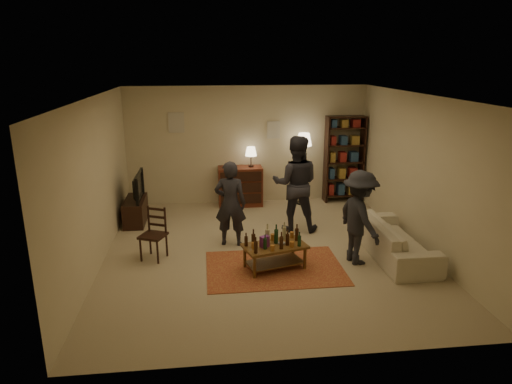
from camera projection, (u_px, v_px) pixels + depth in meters
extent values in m
plane|color=#C6B793|center=(265.00, 252.00, 8.04)|extent=(6.00, 6.00, 0.00)
plane|color=beige|center=(247.00, 145.00, 10.52)|extent=(5.50, 0.00, 5.50)
plane|color=beige|center=(96.00, 183.00, 7.36)|extent=(0.00, 6.00, 6.00)
plane|color=beige|center=(421.00, 173.00, 7.97)|extent=(0.00, 6.00, 6.00)
plane|color=beige|center=(303.00, 249.00, 4.80)|extent=(5.50, 0.00, 5.50)
plane|color=white|center=(265.00, 96.00, 7.28)|extent=(6.00, 6.00, 0.00)
cube|color=beige|center=(176.00, 123.00, 10.17)|extent=(0.35, 0.03, 0.45)
cube|color=beige|center=(273.00, 130.00, 10.47)|extent=(0.30, 0.03, 0.40)
cube|color=maroon|center=(275.00, 268.00, 7.41)|extent=(2.20, 1.50, 0.01)
cube|color=brown|center=(275.00, 246.00, 7.31)|extent=(1.10, 0.79, 0.04)
cube|color=brown|center=(275.00, 262.00, 7.38)|extent=(0.98, 0.67, 0.02)
cylinder|color=brown|center=(255.00, 268.00, 7.02)|extent=(0.05, 0.05, 0.37)
cylinder|color=brown|center=(305.00, 259.00, 7.33)|extent=(0.05, 0.05, 0.37)
cylinder|color=brown|center=(245.00, 257.00, 7.39)|extent=(0.05, 0.05, 0.37)
cylinder|color=brown|center=(293.00, 249.00, 7.71)|extent=(0.05, 0.05, 0.37)
cylinder|color=#AF6828|center=(254.00, 245.00, 7.16)|extent=(0.07, 0.07, 0.10)
cylinder|color=#AF6828|center=(273.00, 248.00, 7.08)|extent=(0.07, 0.07, 0.09)
cylinder|color=#AF6828|center=(273.00, 237.00, 7.48)|extent=(0.07, 0.07, 0.11)
cylinder|color=#AF6828|center=(292.00, 244.00, 7.21)|extent=(0.07, 0.07, 0.09)
cylinder|color=#AF6828|center=(292.00, 235.00, 7.59)|extent=(0.07, 0.07, 0.10)
cube|color=#803695|center=(264.00, 241.00, 7.23)|extent=(0.17, 0.15, 0.18)
cylinder|color=gray|center=(282.00, 244.00, 7.32)|extent=(0.12, 0.12, 0.03)
cube|color=black|center=(153.00, 236.00, 7.65)|extent=(0.52, 0.52, 0.04)
cylinder|color=black|center=(141.00, 250.00, 7.61)|extent=(0.04, 0.04, 0.41)
cylinder|color=black|center=(158.00, 252.00, 7.52)|extent=(0.04, 0.04, 0.41)
cylinder|color=black|center=(150.00, 243.00, 7.90)|extent=(0.04, 0.04, 0.41)
cylinder|color=black|center=(167.00, 245.00, 7.81)|extent=(0.04, 0.04, 0.41)
cube|color=black|center=(157.00, 219.00, 7.73)|extent=(0.30, 0.16, 0.47)
cube|color=black|center=(136.00, 211.00, 9.42)|extent=(0.40, 1.00, 0.50)
imported|color=black|center=(135.00, 186.00, 9.27)|extent=(0.13, 0.97, 0.56)
cube|color=maroon|center=(240.00, 186.00, 10.49)|extent=(1.00, 0.48, 0.90)
cube|color=black|center=(241.00, 199.00, 10.31)|extent=(0.92, 0.02, 0.22)
cube|color=black|center=(241.00, 188.00, 10.24)|extent=(0.92, 0.02, 0.22)
cube|color=black|center=(241.00, 177.00, 10.17)|extent=(0.92, 0.02, 0.22)
cylinder|color=black|center=(251.00, 166.00, 10.38)|extent=(0.12, 0.12, 0.04)
cylinder|color=black|center=(251.00, 160.00, 10.34)|extent=(0.02, 0.02, 0.22)
cone|color=#FFE5B2|center=(251.00, 151.00, 10.28)|extent=(0.26, 0.26, 0.20)
cube|color=black|center=(326.00, 160.00, 10.61)|extent=(0.04, 0.34, 2.00)
cube|color=black|center=(362.00, 159.00, 10.71)|extent=(0.04, 0.34, 2.00)
cube|color=black|center=(342.00, 194.00, 10.90)|extent=(0.90, 0.34, 0.03)
cube|color=black|center=(343.00, 178.00, 10.79)|extent=(0.90, 0.34, 0.03)
cube|color=black|center=(344.00, 162.00, 10.67)|extent=(0.90, 0.34, 0.03)
cube|color=black|center=(345.00, 145.00, 10.56)|extent=(0.90, 0.34, 0.03)
cube|color=black|center=(346.00, 128.00, 10.45)|extent=(0.90, 0.34, 0.03)
cube|color=black|center=(347.00, 117.00, 10.38)|extent=(0.90, 0.34, 0.03)
cube|color=maroon|center=(330.00, 189.00, 10.83)|extent=(0.12, 0.22, 0.26)
cube|color=navy|center=(340.00, 189.00, 10.85)|extent=(0.15, 0.22, 0.26)
cube|color=#A58237|center=(351.00, 188.00, 10.88)|extent=(0.18, 0.22, 0.26)
cube|color=navy|center=(331.00, 173.00, 10.72)|extent=(0.12, 0.22, 0.24)
cube|color=#A58237|center=(341.00, 173.00, 10.74)|extent=(0.15, 0.22, 0.24)
cube|color=maroon|center=(352.00, 172.00, 10.77)|extent=(0.18, 0.22, 0.24)
cube|color=#A58237|center=(332.00, 157.00, 10.61)|extent=(0.12, 0.22, 0.22)
cube|color=maroon|center=(342.00, 157.00, 10.63)|extent=(0.15, 0.22, 0.22)
cube|color=navy|center=(353.00, 156.00, 10.66)|extent=(0.18, 0.22, 0.22)
cube|color=maroon|center=(333.00, 140.00, 10.50)|extent=(0.12, 0.22, 0.20)
cube|color=navy|center=(343.00, 140.00, 10.52)|extent=(0.15, 0.22, 0.20)
cube|color=#A58237|center=(354.00, 140.00, 10.55)|extent=(0.18, 0.22, 0.20)
cube|color=navy|center=(333.00, 123.00, 10.38)|extent=(0.12, 0.22, 0.18)
cube|color=#A58237|center=(344.00, 123.00, 10.41)|extent=(0.15, 0.22, 0.18)
cube|color=maroon|center=(355.00, 123.00, 10.44)|extent=(0.18, 0.22, 0.18)
cylinder|color=black|center=(302.00, 203.00, 10.70)|extent=(0.28, 0.28, 0.03)
cylinder|color=black|center=(303.00, 173.00, 10.50)|extent=(0.03, 0.03, 1.47)
cone|color=#FFE5B2|center=(304.00, 139.00, 10.28)|extent=(0.36, 0.36, 0.28)
imported|color=beige|center=(395.00, 239.00, 7.82)|extent=(0.81, 2.08, 0.61)
imported|color=#23232A|center=(230.00, 204.00, 8.16)|extent=(0.63, 0.47, 1.56)
imported|color=#27272E|center=(296.00, 184.00, 8.84)|extent=(1.04, 0.88, 1.88)
imported|color=#23252B|center=(359.00, 218.00, 7.43)|extent=(0.79, 1.12, 1.57)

